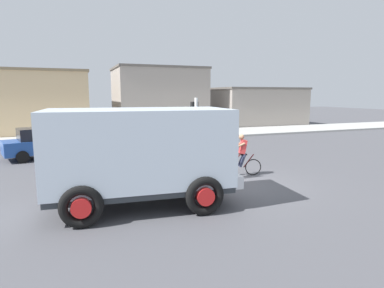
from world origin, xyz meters
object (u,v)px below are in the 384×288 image
Objects in this scene: cyclist at (241,155)px; traffic_light_pole at (195,129)px; car_red_near at (44,142)px; truck_foreground at (141,151)px; pedestrian_near_kerb at (76,137)px.

traffic_light_pole reaches higher than cyclist.
cyclist is 10.53m from car_red_near.
truck_foreground reaches higher than car_red_near.
car_red_near is 2.66× the size of pedestrian_near_kerb.
car_red_near is 2.21m from pedestrian_near_kerb.
cyclist is 0.40× the size of car_red_near.
traffic_light_pole is 0.74× the size of car_red_near.
pedestrian_near_kerb is at bearing 98.52° from truck_foreground.
pedestrian_near_kerb is (-3.99, 8.97, -1.22)m from traffic_light_pole.
cyclist is at bearing 10.64° from traffic_light_pole.
cyclist is at bearing 24.34° from truck_foreground.
traffic_light_pole is at bearing -66.03° from pedestrian_near_kerb.
car_red_near is at bearing -137.38° from pedestrian_near_kerb.
traffic_light_pole is at bearing -169.36° from cyclist.
truck_foreground reaches higher than cyclist.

